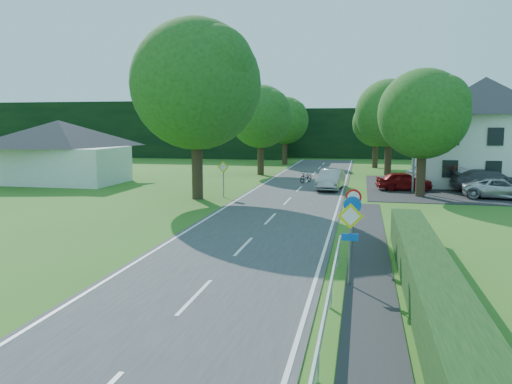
% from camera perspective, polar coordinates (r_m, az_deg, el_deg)
% --- Properties ---
extents(road, '(7.00, 80.00, 0.04)m').
position_cam_1_polar(road, '(27.96, 2.40, -2.34)').
color(road, '#38383A').
rests_on(road, ground).
extents(parking_pad, '(14.00, 16.00, 0.04)m').
position_cam_1_polar(parking_pad, '(41.11, 22.33, 0.37)').
color(parking_pad, '#27272A').
rests_on(parking_pad, ground).
extents(line_edge_left, '(0.12, 80.00, 0.01)m').
position_cam_1_polar(line_edge_left, '(28.67, -4.02, -2.05)').
color(line_edge_left, white).
rests_on(line_edge_left, road).
extents(line_edge_right, '(0.12, 80.00, 0.01)m').
position_cam_1_polar(line_edge_right, '(27.61, 9.07, -2.51)').
color(line_edge_right, white).
rests_on(line_edge_right, road).
extents(line_centre, '(0.12, 80.00, 0.01)m').
position_cam_1_polar(line_centre, '(27.96, 2.40, -2.29)').
color(line_centre, white).
rests_on(line_centre, road).
extents(tree_main, '(9.40, 9.40, 11.64)m').
position_cam_1_polar(tree_main, '(32.89, -6.84, 9.30)').
color(tree_main, '#214815').
rests_on(tree_main, ground).
extents(tree_left_far, '(7.00, 7.00, 8.58)m').
position_cam_1_polar(tree_left_far, '(48.10, 0.54, 7.08)').
color(tree_left_far, '#214815').
rests_on(tree_left_far, ground).
extents(tree_right_far, '(7.40, 7.40, 9.09)m').
position_cam_1_polar(tree_right_far, '(49.19, 14.97, 7.13)').
color(tree_right_far, '#214815').
rests_on(tree_right_far, ground).
extents(tree_left_back, '(6.60, 6.60, 8.07)m').
position_cam_1_polar(tree_left_back, '(59.83, 3.33, 6.99)').
color(tree_left_back, '#214815').
rests_on(tree_left_back, ground).
extents(tree_right_back, '(6.20, 6.20, 7.56)m').
position_cam_1_polar(tree_right_back, '(57.16, 13.54, 6.49)').
color(tree_right_back, '#214815').
rests_on(tree_right_back, ground).
extents(tree_right_mid, '(7.00, 7.00, 8.58)m').
position_cam_1_polar(tree_right_mid, '(35.35, 18.50, 6.37)').
color(tree_right_mid, '#214815').
rests_on(tree_right_mid, ground).
extents(treeline_left, '(44.00, 6.00, 8.00)m').
position_cam_1_polar(treeline_left, '(76.44, -13.30, 6.97)').
color(treeline_left, black).
rests_on(treeline_left, ground).
extents(treeline_right, '(30.00, 5.00, 7.00)m').
position_cam_1_polar(treeline_right, '(73.22, 14.80, 6.50)').
color(treeline_right, black).
rests_on(treeline_right, ground).
extents(bungalow_left, '(11.00, 6.50, 5.20)m').
position_cam_1_polar(bungalow_left, '(44.60, -21.51, 4.44)').
color(bungalow_left, silver).
rests_on(bungalow_left, ground).
extents(house_white, '(10.60, 8.40, 8.60)m').
position_cam_1_polar(house_white, '(44.15, 24.51, 6.45)').
color(house_white, white).
rests_on(house_white, ground).
extents(streetlight, '(2.03, 0.18, 8.00)m').
position_cam_1_polar(streetlight, '(37.30, 17.50, 6.74)').
color(streetlight, slate).
rests_on(streetlight, ground).
extents(sign_priority_right, '(0.78, 0.09, 2.59)m').
position_cam_1_polar(sign_priority_right, '(15.45, 10.72, -4.19)').
color(sign_priority_right, slate).
rests_on(sign_priority_right, ground).
extents(sign_roundabout, '(0.64, 0.08, 2.37)m').
position_cam_1_polar(sign_roundabout, '(18.42, 10.94, -2.63)').
color(sign_roundabout, slate).
rests_on(sign_roundabout, ground).
extents(sign_speed_limit, '(0.64, 0.11, 2.37)m').
position_cam_1_polar(sign_speed_limit, '(20.36, 11.06, -1.36)').
color(sign_speed_limit, slate).
rests_on(sign_speed_limit, ground).
extents(sign_priority_left, '(0.78, 0.09, 2.44)m').
position_cam_1_polar(sign_priority_left, '(33.54, -3.75, 2.29)').
color(sign_priority_left, slate).
rests_on(sign_priority_left, ground).
extents(moving_car, '(2.00, 4.67, 1.50)m').
position_cam_1_polar(moving_car, '(37.67, 8.54, 1.42)').
color(moving_car, '#A7A6AB').
rests_on(moving_car, road).
extents(motorcycle, '(1.30, 1.96, 0.97)m').
position_cam_1_polar(motorcycle, '(41.84, 5.75, 1.75)').
color(motorcycle, black).
rests_on(motorcycle, road).
extents(parked_car_red, '(4.24, 2.25, 1.37)m').
position_cam_1_polar(parked_car_red, '(38.51, 16.57, 1.23)').
color(parked_car_red, maroon).
rests_on(parked_car_red, parking_pad).
extents(parked_car_silver_a, '(4.67, 3.12, 1.46)m').
position_cam_1_polar(parked_car_silver_a, '(44.00, 19.70, 1.94)').
color(parked_car_silver_a, silver).
rests_on(parked_car_silver_a, parking_pad).
extents(parked_car_grey, '(5.72, 2.70, 1.61)m').
position_cam_1_polar(parked_car_grey, '(39.69, 25.27, 1.16)').
color(parked_car_grey, '#414246').
rests_on(parked_car_grey, parking_pad).
extents(parked_car_silver_b, '(5.07, 2.94, 1.33)m').
position_cam_1_polar(parked_car_silver_b, '(36.52, 26.21, 0.35)').
color(parked_car_silver_b, silver).
rests_on(parked_car_silver_b, parking_pad).
extents(parasol, '(2.43, 2.46, 1.90)m').
position_cam_1_polar(parasol, '(39.17, 21.75, 1.49)').
color(parasol, red).
rests_on(parasol, parking_pad).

